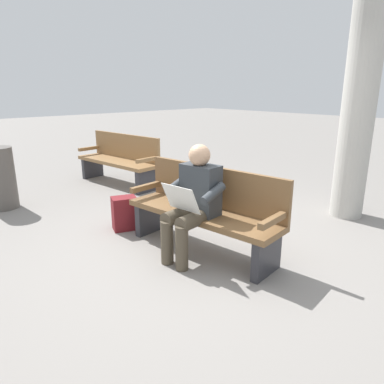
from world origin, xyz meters
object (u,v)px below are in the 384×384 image
person_seated (193,200)px  trash_bin (0,178)px  backpack (124,213)px  bench_far (120,159)px  bench_near (205,209)px  support_pillar (362,82)px

person_seated → trash_bin: 3.23m
person_seated → trash_bin: bearing=11.5°
backpack → bench_far: bearing=-30.6°
bench_near → support_pillar: size_ratio=0.52×
bench_near → support_pillar: (-0.56, -2.21, 1.33)m
bench_near → bench_far: same height
bench_far → trash_bin: size_ratio=2.04×
support_pillar → trash_bin: support_pillar is taller
trash_bin → person_seated: bearing=-162.2°
person_seated → support_pillar: support_pillar is taller
person_seated → backpack: person_seated is taller
bench_near → bench_far: bearing=-21.4°
person_seated → support_pillar: (-0.51, -2.43, 1.16)m
person_seated → bench_far: 3.28m
person_seated → trash_bin: person_seated is taller
bench_near → backpack: bearing=11.0°
trash_bin → bench_near: bearing=-158.1°
backpack → support_pillar: size_ratio=0.12×
person_seated → support_pillar: bearing=-108.1°
person_seated → bench_far: (3.10, -1.05, -0.17)m
bench_near → bench_far: size_ratio=1.00×
person_seated → backpack: bearing=-0.8°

